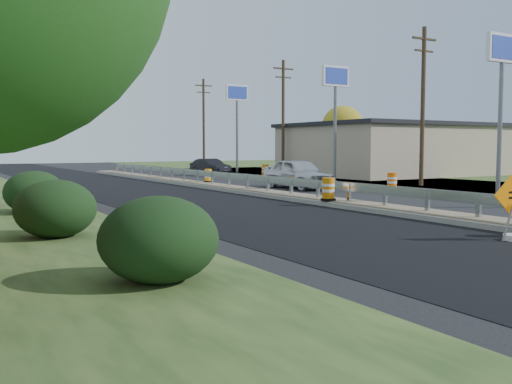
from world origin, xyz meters
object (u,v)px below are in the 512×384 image
barrel_shoulder_near (392,182)px  car_dark_mid (211,167)px  barrel_median_far (208,176)px  car_silver (298,173)px  barrel_median_mid (328,190)px  barrel_shoulder_mid (265,171)px

barrel_shoulder_near → car_dark_mid: (-1.73, 18.85, 0.24)m
barrel_median_far → car_silver: bearing=-54.6°
barrel_median_mid → car_silver: 9.46m
barrel_shoulder_near → car_dark_mid: size_ratio=0.22×
barrel_shoulder_near → barrel_shoulder_mid: (1.39, 15.43, 0.01)m
car_dark_mid → car_silver: bearing=-105.8°
barrel_shoulder_near → barrel_shoulder_mid: size_ratio=0.98×
barrel_shoulder_mid → barrel_median_mid: bearing=-115.5°
barrel_shoulder_near → barrel_median_mid: bearing=-148.9°
barrel_median_mid → barrel_shoulder_mid: (9.75, 20.48, -0.20)m
barrel_median_far → barrel_shoulder_near: (7.26, -8.00, -0.16)m
barrel_shoulder_near → car_silver: (-3.93, 3.31, 0.40)m
barrel_median_mid → barrel_shoulder_near: size_ratio=0.95×
barrel_shoulder_mid → car_dark_mid: size_ratio=0.23×
barrel_median_mid → barrel_shoulder_near: (8.36, 5.04, -0.21)m
barrel_median_far → barrel_shoulder_near: size_ratio=0.83×
car_dark_mid → barrel_shoulder_near: bearing=-92.5°
barrel_median_mid → barrel_shoulder_mid: 22.68m
barrel_median_mid → barrel_shoulder_near: barrel_median_mid is taller
barrel_median_mid → barrel_shoulder_near: bearing=31.1°
barrel_median_far → car_dark_mid: 12.18m
barrel_median_far → car_dark_mid: (5.53, 10.85, 0.09)m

